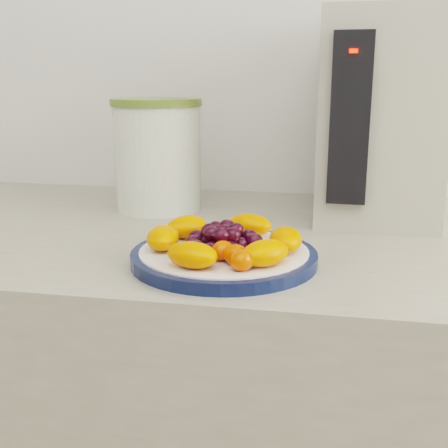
# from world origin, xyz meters

# --- Properties ---
(plate_rim) EXTENTS (0.23, 0.23, 0.01)m
(plate_rim) POSITION_xyz_m (-0.06, 1.04, 0.91)
(plate_rim) COLOR #0C183D
(plate_rim) RESTS_ON counter
(plate_face) EXTENTS (0.21, 0.21, 0.02)m
(plate_face) POSITION_xyz_m (-0.06, 1.04, 0.91)
(plate_face) COLOR white
(plate_face) RESTS_ON counter
(canister) EXTENTS (0.15, 0.15, 0.18)m
(canister) POSITION_xyz_m (-0.23, 1.31, 0.99)
(canister) COLOR #51661E
(canister) RESTS_ON counter
(canister_lid) EXTENTS (0.16, 0.16, 0.01)m
(canister_lid) POSITION_xyz_m (-0.23, 1.31, 1.08)
(canister_lid) COLOR olive
(canister_lid) RESTS_ON canister
(appliance_body) EXTENTS (0.19, 0.27, 0.32)m
(appliance_body) POSITION_xyz_m (0.14, 1.34, 1.06)
(appliance_body) COLOR #ABA796
(appliance_body) RESTS_ON counter
(appliance_panel) EXTENTS (0.06, 0.02, 0.24)m
(appliance_panel) POSITION_xyz_m (0.09, 1.21, 1.07)
(appliance_panel) COLOR black
(appliance_panel) RESTS_ON appliance_body
(appliance_led) EXTENTS (0.01, 0.01, 0.01)m
(appliance_led) POSITION_xyz_m (0.09, 1.20, 1.16)
(appliance_led) COLOR #FF0C05
(appliance_led) RESTS_ON appliance_panel
(fruit_plate) EXTENTS (0.20, 0.20, 0.03)m
(fruit_plate) POSITION_xyz_m (-0.06, 1.03, 0.93)
(fruit_plate) COLOR #FF6300
(fruit_plate) RESTS_ON plate_face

